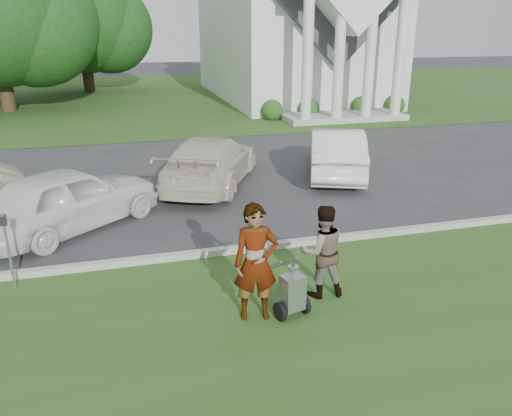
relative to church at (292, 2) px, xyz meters
name	(u,v)px	position (x,y,z in m)	size (l,w,h in m)	color
ground	(238,265)	(-9.00, -23.11, -5.94)	(120.00, 120.00, 0.00)	#333335
grass_strip	(285,353)	(-9.00, -26.11, -5.93)	(80.00, 7.00, 0.01)	#2D501B
church_lawn	(149,95)	(-9.00, 3.89, -5.93)	(80.00, 30.00, 0.01)	#2D501B
curb	(232,250)	(-9.00, -22.56, -5.86)	(80.00, 0.18, 0.15)	#9E9E93
church	(292,2)	(0.00, 0.00, 0.00)	(9.19, 19.00, 24.10)	white
tree_back	(82,22)	(-13.01, 6.87, -1.21)	(9.61, 7.60, 8.89)	#332316
striping_cart	(292,293)	(-8.57, -25.19, -5.51)	(0.70, 1.16, 1.01)	black
person_left	(256,264)	(-9.15, -25.05, -4.96)	(0.71, 0.47, 1.96)	#999999
person_right	(322,252)	(-7.85, -24.65, -5.10)	(0.82, 0.64, 1.69)	#999999
parking_meter_near	(7,243)	(-13.14, -23.04, -5.01)	(0.11, 0.10, 1.48)	gray
car_b	(69,198)	(-12.35, -20.21, -5.18)	(1.78, 4.44, 1.51)	white
car_c	(211,161)	(-8.54, -17.63, -5.20)	(2.06, 5.07, 1.47)	beige
car_d	(336,152)	(-4.48, -17.63, -5.18)	(1.60, 4.58, 1.51)	white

